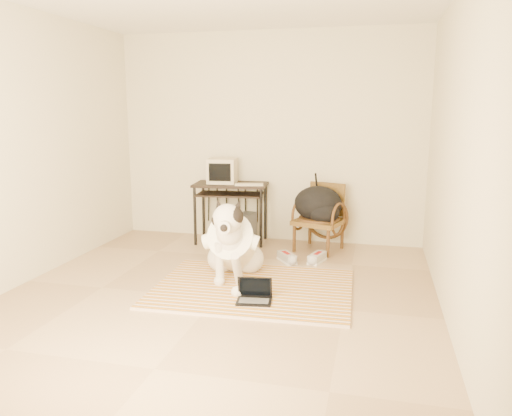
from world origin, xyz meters
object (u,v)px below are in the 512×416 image
(laptop, at_px, (254,295))
(rattan_chair, at_px, (321,217))
(dog, at_px, (233,244))
(pc_tower, at_px, (243,229))
(crt_monitor, at_px, (222,171))
(backpack, at_px, (319,205))
(computer_desk, at_px, (230,192))

(laptop, xyz_separation_m, rattan_chair, (0.37, 1.91, 0.33))
(dog, relative_size, pc_tower, 2.75)
(crt_monitor, height_order, backpack, crt_monitor)
(pc_tower, relative_size, rattan_chair, 0.55)
(backpack, bearing_deg, computer_desk, 173.60)
(laptop, bearing_deg, pc_tower, 107.89)
(laptop, bearing_deg, computer_desk, 112.21)
(rattan_chair, bearing_deg, computer_desk, 176.78)
(computer_desk, xyz_separation_m, crt_monitor, (-0.12, 0.03, 0.27))
(dog, xyz_separation_m, computer_desk, (-0.43, 1.38, 0.31))
(pc_tower, relative_size, backpack, 0.77)
(dog, bearing_deg, laptop, -57.94)
(computer_desk, bearing_deg, laptop, -67.79)
(backpack, bearing_deg, pc_tower, 173.68)
(laptop, height_order, backpack, backpack)
(crt_monitor, bearing_deg, computer_desk, -14.97)
(computer_desk, xyz_separation_m, backpack, (1.16, -0.13, -0.10))
(dog, xyz_separation_m, rattan_chair, (0.75, 1.31, 0.05))
(backpack, bearing_deg, crt_monitor, 172.79)
(computer_desk, relative_size, crt_monitor, 2.50)
(computer_desk, xyz_separation_m, pc_tower, (0.18, -0.02, -0.47))
(pc_tower, height_order, backpack, backpack)
(dog, relative_size, laptop, 3.63)
(computer_desk, relative_size, pc_tower, 2.19)
(rattan_chair, height_order, backpack, rattan_chair)
(laptop, distance_m, computer_desk, 2.22)
(crt_monitor, distance_m, rattan_chair, 1.40)
(dog, relative_size, crt_monitor, 3.13)
(crt_monitor, relative_size, rattan_chair, 0.48)
(crt_monitor, height_order, pc_tower, crt_monitor)
(computer_desk, distance_m, rattan_chair, 1.21)
(dog, distance_m, computer_desk, 1.48)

